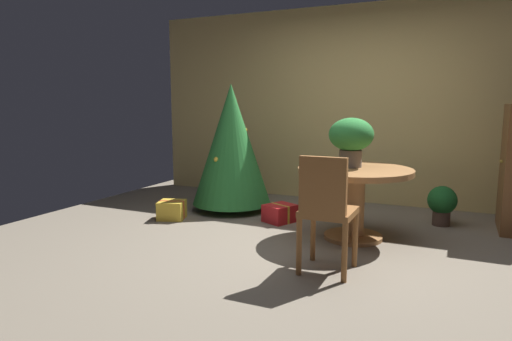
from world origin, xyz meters
TOP-DOWN VIEW (x-y plane):
  - ground_plane at (0.00, 0.00)m, footprint 6.60×6.60m
  - back_wall_panel at (0.00, 2.20)m, footprint 6.00×0.10m
  - round_dining_table at (0.31, 0.46)m, footprint 1.11×1.11m
  - flower_vase at (0.25, 0.54)m, footprint 0.44×0.44m
  - wooden_chair_near at (0.31, -0.55)m, footprint 0.40×0.41m
  - holiday_tree at (-1.34, 1.04)m, footprint 0.98×0.98m
  - gift_box_red at (-0.58, 0.75)m, footprint 0.39×0.41m
  - gift_box_gold at (-1.76, 0.35)m, footprint 0.36×0.36m
  - potted_plant at (1.08, 1.35)m, footprint 0.31×0.31m

SIDE VIEW (x-z plane):
  - ground_plane at x=0.00m, z-range 0.00..0.00m
  - gift_box_red at x=-0.58m, z-range 0.00..0.20m
  - gift_box_gold at x=-1.76m, z-range 0.00..0.21m
  - potted_plant at x=1.08m, z-range 0.03..0.47m
  - round_dining_table at x=0.31m, z-range 0.16..0.87m
  - wooden_chair_near at x=0.31m, z-range 0.06..1.00m
  - holiday_tree at x=-1.34m, z-range 0.04..1.61m
  - flower_vase at x=0.25m, z-range 0.76..1.24m
  - back_wall_panel at x=0.00m, z-range 0.00..2.60m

